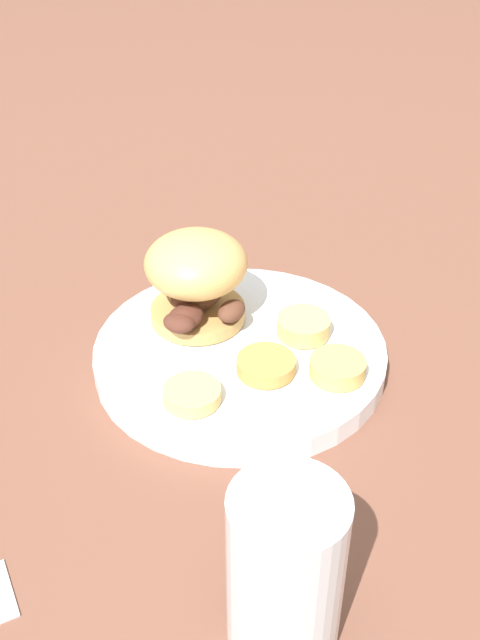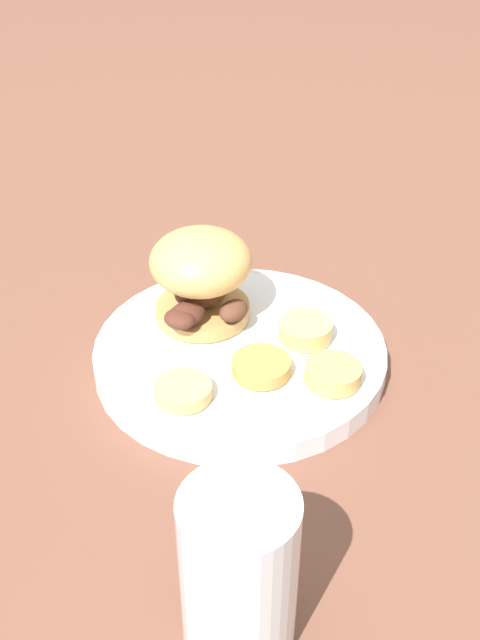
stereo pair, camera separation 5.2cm
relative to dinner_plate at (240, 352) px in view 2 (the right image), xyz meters
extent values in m
plane|color=brown|center=(0.00, 0.00, -0.01)|extent=(4.00, 4.00, 0.00)
cylinder|color=white|center=(0.00, 0.00, 0.00)|extent=(0.26, 0.26, 0.02)
torus|color=white|center=(0.00, 0.00, 0.01)|extent=(0.25, 0.25, 0.01)
cylinder|color=tan|center=(-0.05, 0.01, 0.02)|extent=(0.09, 0.09, 0.01)
ellipsoid|color=#563323|center=(-0.02, 0.01, 0.03)|extent=(0.02, 0.03, 0.02)
ellipsoid|color=brown|center=(-0.06, 0.02, 0.03)|extent=(0.06, 0.06, 0.02)
ellipsoid|color=brown|center=(-0.05, 0.02, 0.03)|extent=(0.04, 0.05, 0.01)
ellipsoid|color=#4C281E|center=(-0.04, -0.02, 0.03)|extent=(0.04, 0.04, 0.02)
ellipsoid|color=#4C281E|center=(-0.05, 0.01, 0.03)|extent=(0.04, 0.05, 0.02)
ellipsoid|color=#563323|center=(-0.06, 0.01, 0.03)|extent=(0.05, 0.05, 0.02)
ellipsoid|color=#4C281E|center=(-0.04, -0.03, 0.03)|extent=(0.03, 0.02, 0.01)
ellipsoid|color=tan|center=(-0.05, 0.01, 0.07)|extent=(0.09, 0.09, 0.05)
cylinder|color=tan|center=(0.09, 0.01, 0.02)|extent=(0.05, 0.05, 0.01)
cylinder|color=#DBB766|center=(0.04, 0.04, 0.02)|extent=(0.05, 0.05, 0.02)
cylinder|color=#BC8942|center=(0.04, -0.02, 0.02)|extent=(0.05, 0.05, 0.01)
cylinder|color=#DBB766|center=(0.01, -0.08, 0.02)|extent=(0.05, 0.05, 0.01)
cylinder|color=silver|center=(0.16, -0.21, 0.05)|extent=(0.07, 0.07, 0.12)
camera|label=1|loc=(0.27, -0.44, 0.40)|focal=42.00mm
camera|label=2|loc=(0.31, -0.41, 0.40)|focal=42.00mm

